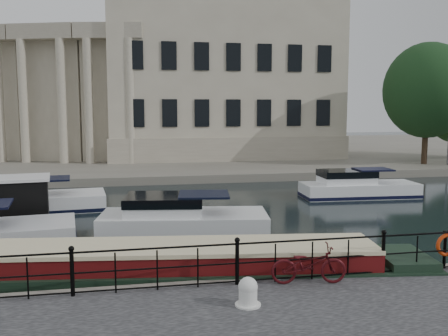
# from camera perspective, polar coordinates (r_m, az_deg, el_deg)

# --- Properties ---
(ground_plane) EXTENTS (160.00, 160.00, 0.00)m
(ground_plane) POSITION_cam_1_polar(r_m,az_deg,el_deg) (15.22, -0.40, -12.24)
(ground_plane) COLOR black
(ground_plane) RESTS_ON ground
(far_bank) EXTENTS (120.00, 42.00, 0.55)m
(far_bank) POSITION_cam_1_polar(r_m,az_deg,el_deg) (53.40, -8.24, 1.79)
(far_bank) COLOR #6B665B
(far_bank) RESTS_ON ground_plane
(railing) EXTENTS (24.14, 0.14, 1.22)m
(railing) POSITION_cam_1_polar(r_m,az_deg,el_deg) (12.75, 1.51, -10.40)
(railing) COLOR black
(railing) RESTS_ON near_quay
(civic_building) EXTENTS (53.55, 31.84, 16.85)m
(civic_building) POSITION_cam_1_polar(r_m,az_deg,el_deg) (48.90, -9.29, 9.24)
(civic_building) COLOR #ADA38C
(civic_building) RESTS_ON far_bank
(bicycle) EXTENTS (1.99, 0.92, 1.01)m
(bicycle) POSITION_cam_1_polar(r_m,az_deg,el_deg) (13.03, 9.65, -10.79)
(bicycle) COLOR #420B10
(bicycle) RESTS_ON near_quay
(mooring_bollard) EXTENTS (0.59, 0.59, 0.66)m
(mooring_bollard) POSITION_cam_1_polar(r_m,az_deg,el_deg) (11.59, 2.76, -14.00)
(mooring_bollard) COLOR silver
(mooring_bollard) RESTS_ON near_quay
(life_ring_post) EXTENTS (0.65, 0.18, 1.06)m
(life_ring_post) POSITION_cam_1_polar(r_m,az_deg,el_deg) (15.22, 24.08, -8.09)
(life_ring_post) COLOR black
(life_ring_post) RESTS_ON near_quay
(narrowboat) EXTENTS (17.04, 4.47, 1.61)m
(narrowboat) POSITION_cam_1_polar(r_m,az_deg,el_deg) (14.42, -10.23, -11.92)
(narrowboat) COLOR black
(narrowboat) RESTS_ON ground_plane
(harbour_hut) EXTENTS (3.20, 2.78, 2.18)m
(harbour_hut) POSITION_cam_1_polar(r_m,az_deg,el_deg) (22.77, -21.87, -3.80)
(harbour_hut) COLOR #6B665B
(harbour_hut) RESTS_ON ground_plane
(cabin_cruisers) EXTENTS (27.71, 10.17, 1.99)m
(cabin_cruisers) POSITION_cam_1_polar(r_m,az_deg,el_deg) (22.22, -12.70, -5.26)
(cabin_cruisers) COLOR silver
(cabin_cruisers) RESTS_ON ground_plane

